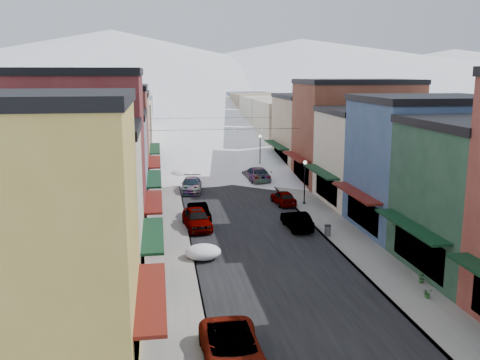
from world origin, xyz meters
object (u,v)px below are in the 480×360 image
object	(u,v)px
trash_can	(328,230)
streetlamp_near	(305,177)
car_white_suv	(233,350)
car_green_sedan	(297,220)
car_silver_sedan	(197,219)
car_dark_hatch	(199,212)

from	to	relation	value
trash_can	streetlamp_near	bearing A→B (deg)	84.51
car_white_suv	car_green_sedan	world-z (taller)	car_white_suv
car_silver_sedan	car_dark_hatch	world-z (taller)	car_silver_sedan
car_white_suv	car_dark_hatch	distance (m)	23.22
car_white_suv	car_green_sedan	size ratio (longest dim) A/B	1.25
car_white_suv	car_silver_sedan	xyz separation A→B (m)	(0.00, 20.60, 0.07)
car_white_suv	car_silver_sedan	distance (m)	20.60
car_dark_hatch	car_silver_sedan	bearing A→B (deg)	-104.32
car_dark_hatch	trash_can	size ratio (longest dim) A/B	4.82
car_dark_hatch	car_white_suv	bearing A→B (deg)	-97.05
car_white_suv	car_green_sedan	distance (m)	20.78
trash_can	car_white_suv	bearing A→B (deg)	-119.73
car_dark_hatch	car_green_sedan	world-z (taller)	car_green_sedan
car_green_sedan	streetlamp_near	distance (m)	8.25
car_white_suv	car_dark_hatch	xyz separation A→B (m)	(0.38, 23.22, -0.09)
car_white_suv	car_dark_hatch	bearing A→B (deg)	88.51
car_silver_sedan	car_dark_hatch	xyz separation A→B (m)	(0.38, 2.62, -0.16)
car_silver_sedan	car_dark_hatch	distance (m)	2.65
car_white_suv	streetlamp_near	xyz separation A→B (m)	(10.50, 26.79, 1.96)
car_silver_sedan	trash_can	xyz separation A→B (m)	(9.53, -3.91, -0.25)
trash_can	car_silver_sedan	bearing A→B (deg)	157.70
car_dark_hatch	car_green_sedan	distance (m)	8.41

